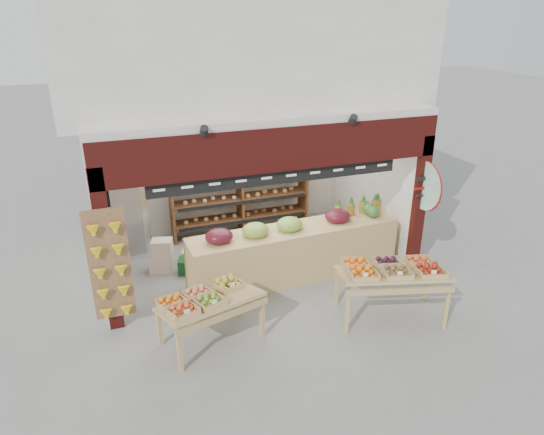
{
  "coord_description": "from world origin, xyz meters",
  "views": [
    {
      "loc": [
        -2.6,
        -7.94,
        4.62
      ],
      "look_at": [
        0.18,
        -0.2,
        1.12
      ],
      "focal_mm": 32.0,
      "sensor_mm": 36.0,
      "label": 1
    }
  ],
  "objects": [
    {
      "name": "watermelon_pile",
      "position": [
        1.55,
        -0.51,
        0.19
      ],
      "size": [
        0.74,
        0.69,
        0.53
      ],
      "color": "#1E4C19",
      "rests_on": "ground"
    },
    {
      "name": "ground",
      "position": [
        0.0,
        0.0,
        0.0
      ],
      "size": [
        60.0,
        60.0,
        0.0
      ],
      "primitive_type": "plane",
      "color": "slate",
      "rests_on": "ground"
    },
    {
      "name": "refrigerator",
      "position": [
        -2.32,
        1.47,
        0.87
      ],
      "size": [
        0.81,
        0.81,
        1.74
      ],
      "primitive_type": "cube",
      "rotation": [
        0.0,
        0.0,
        0.22
      ],
      "color": "silver",
      "rests_on": "ground"
    },
    {
      "name": "shop_structure",
      "position": [
        0.0,
        1.61,
        3.92
      ],
      "size": [
        6.36,
        5.12,
        5.4
      ],
      "color": "silver",
      "rests_on": "ground"
    },
    {
      "name": "back_shelving",
      "position": [
        0.14,
        1.8,
        1.21
      ],
      "size": [
        3.09,
        0.51,
        1.9
      ],
      "color": "brown",
      "rests_on": "ground"
    },
    {
      "name": "gift_sign",
      "position": [
        2.75,
        -1.15,
        1.75
      ],
      "size": [
        0.04,
        0.93,
        0.92
      ],
      "color": "#C1F3DC",
      "rests_on": "ground"
    },
    {
      "name": "banana_board",
      "position": [
        -2.73,
        -1.17,
        1.12
      ],
      "size": [
        0.6,
        0.15,
        1.8
      ],
      "color": "olive",
      "rests_on": "ground"
    },
    {
      "name": "display_table_left",
      "position": [
        -1.51,
        -1.92,
        0.74
      ],
      "size": [
        1.64,
        1.18,
        0.96
      ],
      "color": "tan",
      "rests_on": "ground"
    },
    {
      "name": "display_table_right",
      "position": [
        1.46,
        -2.24,
        0.84
      ],
      "size": [
        1.87,
        1.36,
        1.06
      ],
      "color": "tan",
      "rests_on": "ground"
    },
    {
      "name": "cardboard_stack",
      "position": [
        -1.58,
        0.49,
        0.24
      ],
      "size": [
        1.07,
        0.77,
        0.65
      ],
      "color": "silver",
      "rests_on": "ground"
    },
    {
      "name": "mid_counter",
      "position": [
        0.49,
        -0.53,
        0.54
      ],
      "size": [
        4.0,
        0.97,
        1.22
      ],
      "color": "tan",
      "rests_on": "ground"
    }
  ]
}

